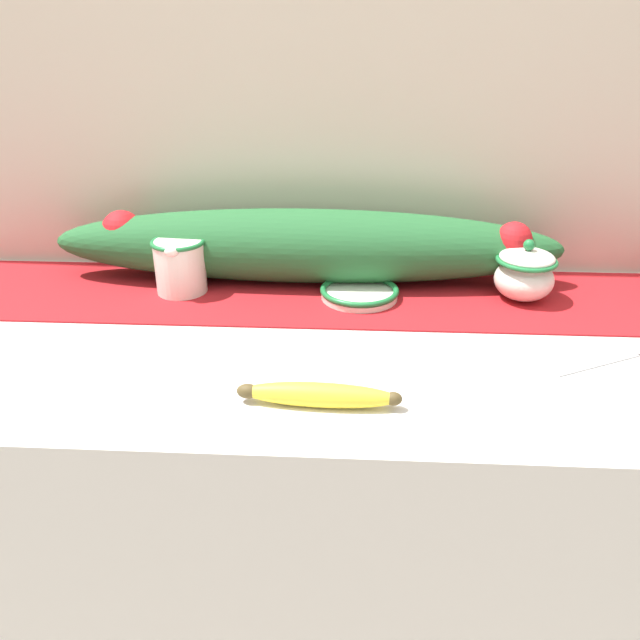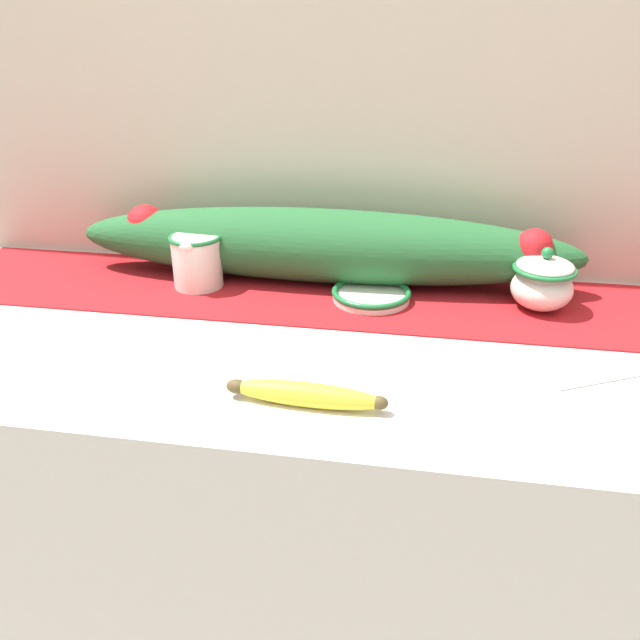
{
  "view_description": "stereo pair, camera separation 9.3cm",
  "coord_description": "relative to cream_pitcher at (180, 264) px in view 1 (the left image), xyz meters",
  "views": [
    {
      "loc": [
        0.09,
        -0.89,
        1.37
      ],
      "look_at": [
        0.04,
        -0.05,
        0.97
      ],
      "focal_mm": 35.0,
      "sensor_mm": 36.0,
      "label": 1
    },
    {
      "loc": [
        0.18,
        -0.88,
        1.37
      ],
      "look_at": [
        0.04,
        -0.05,
        0.97
      ],
      "focal_mm": 35.0,
      "sensor_mm": 36.0,
      "label": 2
    }
  ],
  "objects": [
    {
      "name": "cream_pitcher",
      "position": [
        0.0,
        0.0,
        0.0
      ],
      "size": [
        0.1,
        0.11,
        0.1
      ],
      "color": "white",
      "rests_on": "countertop"
    },
    {
      "name": "countertop",
      "position": [
        0.22,
        -0.16,
        -0.52
      ],
      "size": [
        1.58,
        0.62,
        0.92
      ],
      "primitive_type": "cube",
      "color": "silver",
      "rests_on": "ground_plane"
    },
    {
      "name": "sugar_bowl",
      "position": [
        0.62,
        -0.0,
        -0.0
      ],
      "size": [
        0.11,
        0.11,
        0.11
      ],
      "color": "white",
      "rests_on": "countertop"
    },
    {
      "name": "banana",
      "position": [
        0.27,
        -0.36,
        -0.04
      ],
      "size": [
        0.22,
        0.04,
        0.03
      ],
      "rotation": [
        0.0,
        0.0,
        -0.04
      ],
      "color": "yellow",
      "rests_on": "countertop"
    },
    {
      "name": "back_wall",
      "position": [
        0.22,
        0.17,
        0.23
      ],
      "size": [
        2.38,
        0.04,
        2.4
      ],
      "primitive_type": "cube",
      "color": "beige",
      "rests_on": "ground_plane"
    },
    {
      "name": "table_runner",
      "position": [
        0.22,
        -0.0,
        -0.06
      ],
      "size": [
        1.45,
        0.28,
        0.0
      ],
      "primitive_type": "cube",
      "color": "#A8191E",
      "rests_on": "countertop"
    },
    {
      "name": "small_dish",
      "position": [
        0.33,
        -0.01,
        -0.04
      ],
      "size": [
        0.14,
        0.14,
        0.02
      ],
      "color": "white",
      "rests_on": "countertop"
    },
    {
      "name": "poinsettia_garland",
      "position": [
        0.22,
        0.07,
        0.02
      ],
      "size": [
        0.96,
        0.15,
        0.14
      ],
      "color": "#235B2D",
      "rests_on": "countertop"
    },
    {
      "name": "spoon",
      "position": [
        0.75,
        -0.2,
        -0.05
      ],
      "size": [
        0.18,
        0.1,
        0.01
      ],
      "rotation": [
        0.0,
        0.0,
        0.46
      ],
      "color": "#B7B7BC",
      "rests_on": "countertop"
    }
  ]
}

